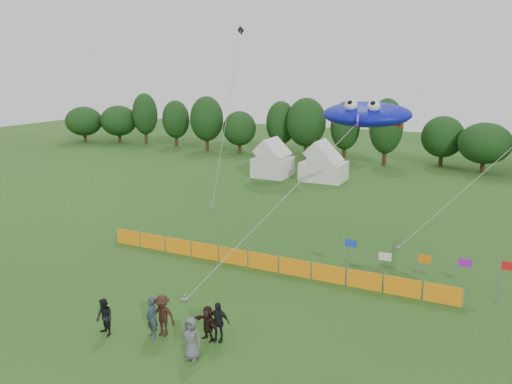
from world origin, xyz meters
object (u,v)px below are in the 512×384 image
at_px(spectator_d, 218,322).
at_px(spectator_e, 191,338).
at_px(tent_left, 273,161).
at_px(spectator_c, 162,316).
at_px(tent_right, 324,165).
at_px(spectator_b, 104,317).
at_px(spectator_f, 208,323).
at_px(spectator_a, 152,317).
at_px(stingray_kite, 369,114).
at_px(barrier_fence, 263,262).

distance_m(spectator_d, spectator_e, 1.69).
xyz_separation_m(tent_left, spectator_c, (9.41, -33.00, -0.73)).
distance_m(tent_left, spectator_d, 34.42).
distance_m(tent_left, tent_right, 5.73).
relative_size(spectator_b, spectator_e, 0.94).
relative_size(spectator_d, spectator_f, 1.14).
xyz_separation_m(spectator_a, spectator_f, (2.31, 0.87, -0.15)).
height_order(spectator_a, stingray_kite, stingray_kite).
xyz_separation_m(spectator_b, spectator_f, (4.30, 1.65, -0.06)).
relative_size(barrier_fence, spectator_f, 13.89).
xyz_separation_m(spectator_d, spectator_e, (-0.28, -1.67, 0.01)).
height_order(spectator_f, stingray_kite, stingray_kite).
height_order(barrier_fence, stingray_kite, stingray_kite).
height_order(tent_right, spectator_e, tent_right).
bearing_deg(spectator_a, spectator_c, 64.09).
bearing_deg(spectator_f, spectator_e, -66.89).
bearing_deg(stingray_kite, tent_right, 117.12).
bearing_deg(tent_left, spectator_e, -71.23).
relative_size(tent_right, spectator_a, 2.42).
distance_m(tent_right, spectator_f, 33.37).
bearing_deg(spectator_d, spectator_f, -174.66).
distance_m(barrier_fence, spectator_b, 10.27).
xyz_separation_m(tent_right, stingray_kite, (8.24, -16.09, 6.94)).
relative_size(spectator_e, stingray_kite, 0.08).
bearing_deg(barrier_fence, spectator_d, -78.74).
xyz_separation_m(tent_left, spectator_a, (9.07, -33.30, -0.75)).
relative_size(spectator_a, spectator_f, 1.19).
relative_size(spectator_a, stingray_kite, 0.09).
bearing_deg(spectator_b, spectator_d, 40.48).
relative_size(tent_right, stingray_kite, 0.21).
height_order(tent_left, stingray_kite, stingray_kite).
height_order(tent_left, spectator_b, tent_left).
xyz_separation_m(tent_right, spectator_d, (6.11, -32.75, -0.72)).
bearing_deg(spectator_f, barrier_fence, 115.24).
bearing_deg(spectator_c, tent_right, 90.80).
bearing_deg(spectator_d, barrier_fence, 91.26).
bearing_deg(tent_right, spectator_f, -80.22).
bearing_deg(spectator_b, spectator_e, 21.38).
xyz_separation_m(spectator_e, spectator_f, (-0.16, 1.54, -0.12)).
bearing_deg(tent_left, stingray_kite, -48.27).
bearing_deg(barrier_fence, spectator_c, -95.45).
bearing_deg(spectator_d, spectator_e, -109.68).
height_order(spectator_d, spectator_e, spectator_e).
height_order(barrier_fence, spectator_b, spectator_b).
distance_m(tent_right, barrier_fence, 25.19).
bearing_deg(spectator_d, spectator_b, -169.51).
bearing_deg(barrier_fence, spectator_b, -107.91).
bearing_deg(spectator_e, spectator_f, 90.27).
relative_size(tent_left, spectator_d, 2.10).
bearing_deg(stingray_kite, spectator_e, -97.49).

